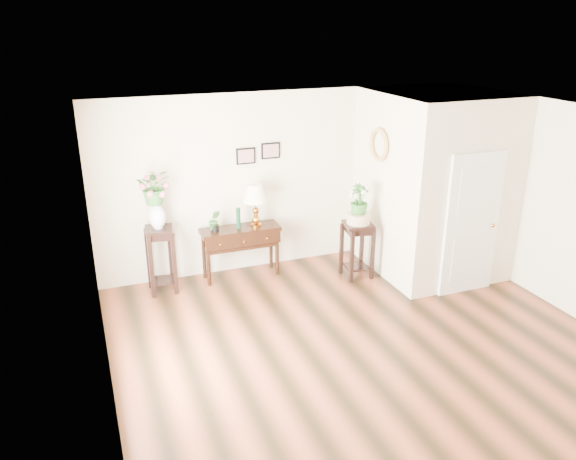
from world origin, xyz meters
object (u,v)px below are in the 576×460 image
plant_stand_a (161,260)px  plant_stand_b (357,250)px  console_table (241,252)px  table_lamp (256,204)px

plant_stand_a → plant_stand_b: plant_stand_a is taller
console_table → table_lamp: size_ratio=1.81×
console_table → table_lamp: 0.80m
table_lamp → plant_stand_a: (-1.49, -0.07, -0.66)m
console_table → plant_stand_b: bearing=-20.1°
console_table → plant_stand_b: plant_stand_b is taller
console_table → table_lamp: (0.26, 0.00, 0.76)m
table_lamp → plant_stand_a: table_lamp is taller
console_table → plant_stand_a: 1.23m
plant_stand_a → plant_stand_b: bearing=-11.1°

